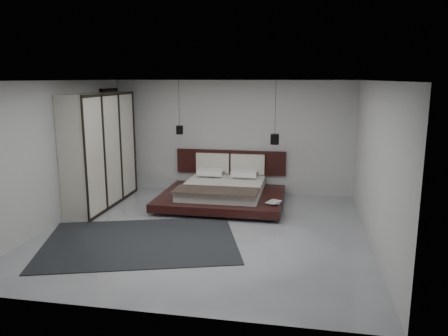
% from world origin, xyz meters
% --- Properties ---
extents(floor, '(6.00, 6.00, 0.00)m').
position_xyz_m(floor, '(0.00, 0.00, 0.00)').
color(floor, '#999CA2').
rests_on(floor, ground).
extents(ceiling, '(6.00, 6.00, 0.00)m').
position_xyz_m(ceiling, '(0.00, 0.00, 2.80)').
color(ceiling, white).
rests_on(ceiling, wall_back).
extents(wall_back, '(6.00, 0.00, 6.00)m').
position_xyz_m(wall_back, '(0.00, 3.00, 1.40)').
color(wall_back, '#B2B2AF').
rests_on(wall_back, floor).
extents(wall_front, '(6.00, 0.00, 6.00)m').
position_xyz_m(wall_front, '(0.00, -3.00, 1.40)').
color(wall_front, '#B2B2AF').
rests_on(wall_front, floor).
extents(wall_left, '(0.00, 6.00, 6.00)m').
position_xyz_m(wall_left, '(-3.00, 0.00, 1.40)').
color(wall_left, '#B2B2AF').
rests_on(wall_left, floor).
extents(wall_right, '(0.00, 6.00, 6.00)m').
position_xyz_m(wall_right, '(3.00, 0.00, 1.40)').
color(wall_right, '#B2B2AF').
rests_on(wall_right, floor).
extents(lattice_screen, '(0.05, 0.90, 2.60)m').
position_xyz_m(lattice_screen, '(-2.95, 2.45, 1.30)').
color(lattice_screen, black).
rests_on(lattice_screen, floor).
extents(bed, '(2.76, 2.38, 1.07)m').
position_xyz_m(bed, '(-0.02, 1.91, 0.29)').
color(bed, black).
rests_on(bed, floor).
extents(book_lower, '(0.28, 0.35, 0.03)m').
position_xyz_m(book_lower, '(1.12, 1.26, 0.27)').
color(book_lower, '#99724C').
rests_on(book_lower, bed).
extents(book_upper, '(0.35, 0.39, 0.02)m').
position_xyz_m(book_upper, '(1.10, 1.23, 0.30)').
color(book_upper, '#99724C').
rests_on(book_upper, book_lower).
extents(pendant_left, '(0.17, 0.17, 1.27)m').
position_xyz_m(pendant_left, '(-1.15, 2.34, 1.64)').
color(pendant_left, black).
rests_on(pendant_left, ceiling).
extents(pendant_right, '(0.20, 0.20, 1.46)m').
position_xyz_m(pendant_right, '(1.12, 2.34, 1.47)').
color(pendant_right, black).
rests_on(pendant_right, ceiling).
extents(wardrobe, '(0.61, 2.58, 2.53)m').
position_xyz_m(wardrobe, '(-2.70, 1.31, 1.26)').
color(wardrobe, beige).
rests_on(wardrobe, floor).
extents(rug, '(3.89, 3.26, 0.01)m').
position_xyz_m(rug, '(-1.00, -0.76, 0.01)').
color(rug, black).
rests_on(rug, floor).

